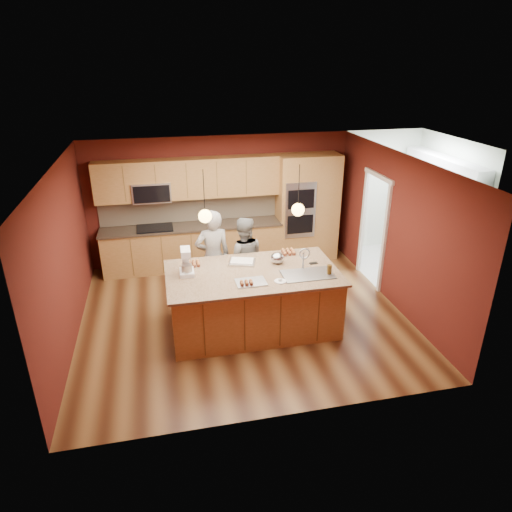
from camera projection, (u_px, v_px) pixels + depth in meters
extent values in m
plane|color=#402110|center=(243.00, 315.00, 8.00)|extent=(5.50, 5.50, 0.00)
plane|color=white|center=(241.00, 162.00, 6.90)|extent=(5.50, 5.50, 0.00)
plane|color=#4F1812|center=(220.00, 200.00, 9.68)|extent=(5.50, 0.00, 5.50)
plane|color=#4F1812|center=(283.00, 325.00, 5.22)|extent=(5.50, 0.00, 5.50)
plane|color=#4F1812|center=(64.00, 259.00, 6.91)|extent=(0.00, 5.00, 5.00)
plane|color=#4F1812|center=(396.00, 231.00, 7.99)|extent=(0.00, 5.00, 5.00)
cube|color=olive|center=(193.00, 247.00, 9.65)|extent=(3.70, 0.60, 0.90)
cube|color=black|center=(192.00, 227.00, 9.46)|extent=(3.74, 0.64, 0.04)
cube|color=#C4B091|center=(190.00, 208.00, 9.60)|extent=(3.70, 0.03, 0.56)
cube|color=olive|center=(189.00, 178.00, 9.17)|extent=(3.70, 0.36, 0.80)
cube|color=black|center=(155.00, 228.00, 9.29)|extent=(0.72, 0.52, 0.03)
cube|color=#B3B7BB|center=(152.00, 192.00, 9.10)|extent=(0.76, 0.40, 0.40)
cube|color=olive|center=(296.00, 208.00, 9.81)|extent=(0.80, 0.60, 2.30)
cube|color=#B3B7BB|center=(300.00, 210.00, 9.52)|extent=(0.66, 0.04, 1.20)
cube|color=olive|center=(325.00, 206.00, 9.94)|extent=(0.50, 0.60, 2.30)
plane|color=beige|center=(399.00, 267.00, 9.79)|extent=(2.60, 2.60, 0.00)
plane|color=silver|center=(447.00, 204.00, 9.42)|extent=(0.00, 2.70, 2.70)
cube|color=white|center=(444.00, 176.00, 9.13)|extent=(0.35, 2.40, 0.75)
cylinder|color=black|center=(204.00, 193.00, 6.58)|extent=(0.01, 0.01, 0.70)
sphere|color=#FEC559|center=(205.00, 216.00, 6.72)|extent=(0.20, 0.20, 0.20)
cylinder|color=black|center=(299.00, 188.00, 6.86)|extent=(0.01, 0.01, 0.70)
sphere|color=#FEC559|center=(298.00, 210.00, 7.00)|extent=(0.20, 0.20, 0.20)
cube|color=olive|center=(253.00, 301.00, 7.48)|extent=(2.64, 1.43, 0.97)
cube|color=tan|center=(253.00, 273.00, 7.27)|extent=(2.74, 1.53, 0.04)
cube|color=#B3B7BB|center=(307.00, 279.00, 7.21)|extent=(0.79, 0.46, 0.18)
imported|color=black|center=(213.00, 257.00, 8.13)|extent=(0.67, 0.48, 1.75)
imported|color=gray|center=(243.00, 259.00, 8.27)|extent=(0.84, 0.70, 1.58)
cube|color=white|center=(187.00, 272.00, 7.18)|extent=(0.23, 0.30, 0.07)
cube|color=white|center=(186.00, 259.00, 7.21)|extent=(0.11, 0.09, 0.29)
cube|color=white|center=(185.00, 252.00, 7.06)|extent=(0.15, 0.30, 0.11)
cylinder|color=#B8BBBF|center=(187.00, 269.00, 7.10)|extent=(0.17, 0.17, 0.16)
cube|color=silver|center=(242.00, 262.00, 7.58)|extent=(0.50, 0.43, 0.03)
cube|color=white|center=(242.00, 261.00, 7.57)|extent=(0.43, 0.36, 0.02)
cube|color=#B3B7BB|center=(251.00, 282.00, 6.92)|extent=(0.47, 0.34, 0.02)
ellipsoid|color=#B8BBBF|center=(277.00, 258.00, 7.54)|extent=(0.23, 0.23, 0.19)
cylinder|color=white|center=(280.00, 281.00, 6.95)|extent=(0.18, 0.18, 0.01)
cylinder|color=#3D290C|center=(329.00, 270.00, 7.16)|extent=(0.08, 0.08, 0.16)
cube|color=black|center=(313.00, 263.00, 7.56)|extent=(0.14, 0.09, 0.01)
cube|color=white|center=(436.00, 254.00, 9.35)|extent=(0.65, 0.66, 0.88)
cube|color=white|center=(418.00, 236.00, 9.98)|extent=(0.82, 0.84, 1.09)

